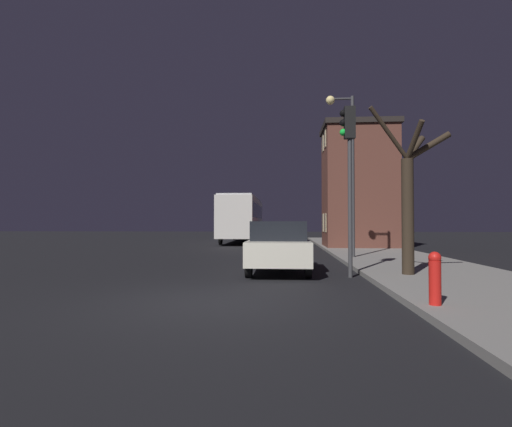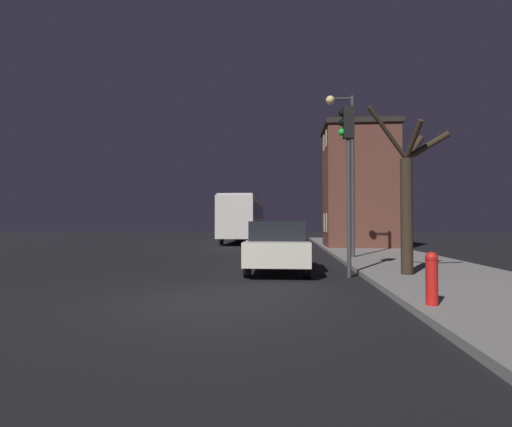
{
  "view_description": "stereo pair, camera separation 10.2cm",
  "coord_description": "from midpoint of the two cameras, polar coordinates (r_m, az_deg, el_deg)",
  "views": [
    {
      "loc": [
        1.41,
        -7.73,
        1.53
      ],
      "look_at": [
        0.19,
        9.64,
        1.93
      ],
      "focal_mm": 28.0,
      "sensor_mm": 36.0,
      "label": 1
    },
    {
      "loc": [
        1.51,
        -7.72,
        1.53
      ],
      "look_at": [
        0.19,
        9.64,
        1.93
      ],
      "focal_mm": 28.0,
      "sensor_mm": 36.0,
      "label": 2
    }
  ],
  "objects": [
    {
      "name": "ground_plane",
      "position": [
        8.01,
        -6.71,
        -12.33
      ],
      "size": [
        120.0,
        120.0,
        0.0
      ],
      "primitive_type": "plane",
      "color": "black"
    },
    {
      "name": "brick_building",
      "position": [
        24.46,
        14.33,
        3.95
      ],
      "size": [
        4.26,
        3.78,
        7.22
      ],
      "color": "brown",
      "rests_on": "sidewalk"
    },
    {
      "name": "streetlamp",
      "position": [
        16.98,
        12.64,
        8.39
      ],
      "size": [
        1.15,
        0.36,
        6.65
      ],
      "color": "#38383A",
      "rests_on": "sidewalk"
    },
    {
      "name": "traffic_light",
      "position": [
        11.61,
        12.86,
        8.07
      ],
      "size": [
        0.43,
        0.24,
        4.8
      ],
      "color": "#38383A",
      "rests_on": "ground"
    },
    {
      "name": "bare_tree",
      "position": [
        11.58,
        20.79,
        2.08
      ],
      "size": [
        2.26,
        1.31,
        4.48
      ],
      "color": "#2D2319",
      "rests_on": "sidewalk"
    },
    {
      "name": "bus",
      "position": [
        31.48,
        -2.02,
        -0.34
      ],
      "size": [
        2.48,
        11.85,
        3.46
      ],
      "color": "beige",
      "rests_on": "ground"
    },
    {
      "name": "car_near_lane",
      "position": [
        12.4,
        3.05,
        -4.61
      ],
      "size": [
        1.82,
        4.14,
        1.57
      ],
      "color": "beige",
      "rests_on": "ground"
    },
    {
      "name": "car_mid_lane",
      "position": [
        19.76,
        3.59,
        -3.63
      ],
      "size": [
        1.85,
        4.21,
        1.4
      ],
      "color": "#B7BABF",
      "rests_on": "ground"
    },
    {
      "name": "car_far_lane",
      "position": [
        27.32,
        3.98,
        -2.95
      ],
      "size": [
        1.84,
        4.74,
        1.44
      ],
      "color": "#B21E19",
      "rests_on": "ground"
    },
    {
      "name": "fire_hydrant",
      "position": [
        7.49,
        23.83,
        -8.29
      ],
      "size": [
        0.21,
        0.21,
        0.91
      ],
      "color": "red",
      "rests_on": "sidewalk"
    }
  ]
}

